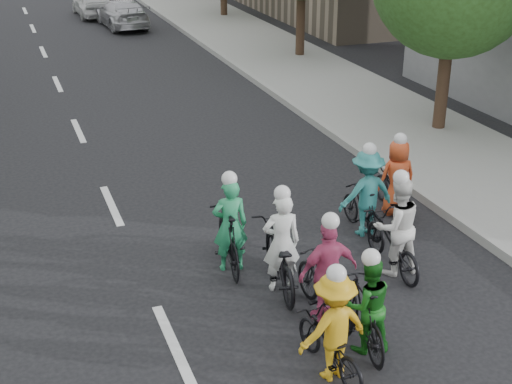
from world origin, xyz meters
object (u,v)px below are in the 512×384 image
cyclist_2 (332,334)px  follow_car_trail (93,2)px  cyclist_6 (394,235)px  follow_car_lead (122,13)px  cyclist_7 (365,198)px  cyclist_3 (326,280)px  cyclist_4 (395,185)px  cyclist_1 (365,310)px  cyclist_0 (279,253)px  cyclist_5 (229,234)px

cyclist_2 → follow_car_trail: bearing=-100.1°
cyclist_6 → follow_car_lead: 23.17m
cyclist_7 → follow_car_trail: (-1.19, 25.06, -0.04)m
cyclist_3 → cyclist_6: (1.67, 0.88, 0.01)m
cyclist_6 → follow_car_lead: bearing=-87.5°
cyclist_7 → cyclist_4: bearing=-149.6°
cyclist_1 → cyclist_3: size_ratio=0.98×
cyclist_0 → cyclist_7: size_ratio=1.15×
cyclist_2 → cyclist_7: cyclist_7 is taller
cyclist_0 → follow_car_trail: bearing=-82.6°
cyclist_1 → cyclist_2: size_ratio=1.03×
cyclist_6 → cyclist_1: bearing=51.6°
cyclist_1 → cyclist_7: size_ratio=0.96×
cyclist_1 → cyclist_4: cyclist_4 is taller
cyclist_5 → follow_car_lead: (2.35, 22.09, -0.01)m
cyclist_7 → cyclist_5: bearing=5.6°
cyclist_5 → cyclist_2: bearing=103.8°
cyclist_6 → cyclist_7: (0.22, 1.41, 0.05)m
cyclist_1 → cyclist_2: 0.81m
cyclist_0 → cyclist_4: cyclist_0 is taller
cyclist_0 → cyclist_1: (0.50, -1.92, 0.00)m
cyclist_6 → cyclist_7: bearing=-96.9°
cyclist_6 → cyclist_7: size_ratio=1.03×
cyclist_1 → cyclist_4: (2.69, 3.75, -0.02)m
cyclist_1 → follow_car_lead: 24.94m
cyclist_2 → follow_car_lead: cyclist_2 is taller
cyclist_7 → follow_car_lead: cyclist_7 is taller
follow_car_lead → cyclist_7: bearing=86.9°
cyclist_1 → cyclist_6: (1.48, 1.74, 0.05)m
cyclist_2 → cyclist_3: size_ratio=0.95×
cyclist_3 → follow_car_trail: 27.36m
cyclist_7 → follow_car_trail: bearing=-88.6°
cyclist_2 → cyclist_4: cyclist_2 is taller
cyclist_5 → cyclist_4: bearing=-158.2°
cyclist_0 → cyclist_3: cyclist_0 is taller
cyclist_3 → cyclist_5: bearing=-69.8°
cyclist_4 → follow_car_lead: (-1.39, 21.15, 0.03)m
cyclist_1 → cyclist_4: size_ratio=1.02×
follow_car_trail → cyclist_5: bearing=85.1°
cyclist_6 → follow_car_lead: cyclist_6 is taller
cyclist_0 → cyclist_1: 1.99m
cyclist_1 → follow_car_lead: cyclist_1 is taller
follow_car_lead → cyclist_3: bearing=82.3°
cyclist_0 → cyclist_6: cyclist_6 is taller
cyclist_7 → follow_car_trail: 25.09m
cyclist_0 → follow_car_lead: bearing=-84.8°
cyclist_4 → follow_car_lead: size_ratio=0.40×
cyclist_7 → follow_car_lead: (-0.40, 21.76, -0.10)m
cyclist_2 → follow_car_lead: bearing=-102.2°
cyclist_3 → cyclist_4: (2.88, 2.90, -0.07)m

